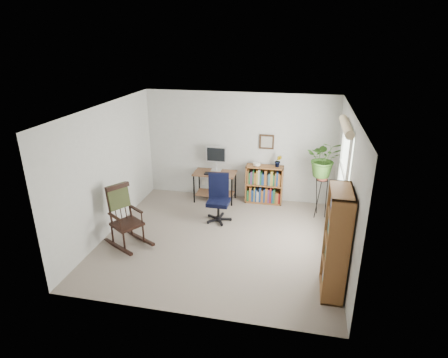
% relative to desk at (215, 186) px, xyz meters
% --- Properties ---
extents(floor, '(4.20, 4.00, 0.00)m').
position_rel_desk_xyz_m(floor, '(0.49, -1.70, -0.33)').
color(floor, gray).
rests_on(floor, ground).
extents(ceiling, '(4.20, 4.00, 0.00)m').
position_rel_desk_xyz_m(ceiling, '(0.49, -1.70, 2.07)').
color(ceiling, silver).
rests_on(ceiling, ground).
extents(wall_back, '(4.20, 0.00, 2.40)m').
position_rel_desk_xyz_m(wall_back, '(0.49, 0.30, 0.87)').
color(wall_back, silver).
rests_on(wall_back, ground).
extents(wall_front, '(4.20, 0.00, 2.40)m').
position_rel_desk_xyz_m(wall_front, '(0.49, -3.70, 0.87)').
color(wall_front, silver).
rests_on(wall_front, ground).
extents(wall_left, '(0.00, 4.00, 2.40)m').
position_rel_desk_xyz_m(wall_left, '(-1.61, -1.70, 0.87)').
color(wall_left, silver).
rests_on(wall_left, ground).
extents(wall_right, '(0.00, 4.00, 2.40)m').
position_rel_desk_xyz_m(wall_right, '(2.59, -1.70, 0.87)').
color(wall_right, silver).
rests_on(wall_right, ground).
extents(window, '(0.12, 1.20, 1.50)m').
position_rel_desk_xyz_m(window, '(2.55, -1.40, 1.07)').
color(window, white).
rests_on(window, wall_right).
extents(desk, '(0.93, 0.51, 0.67)m').
position_rel_desk_xyz_m(desk, '(0.00, 0.00, 0.00)').
color(desk, brown).
rests_on(desk, floor).
extents(monitor, '(0.46, 0.16, 0.56)m').
position_rel_desk_xyz_m(monitor, '(0.00, 0.14, 0.61)').
color(monitor, silver).
rests_on(monitor, desk).
extents(keyboard, '(0.40, 0.15, 0.02)m').
position_rel_desk_xyz_m(keyboard, '(0.00, -0.12, 0.35)').
color(keyboard, black).
rests_on(keyboard, desk).
extents(office_chair, '(0.61, 0.61, 0.97)m').
position_rel_desk_xyz_m(office_chair, '(0.30, -0.96, 0.15)').
color(office_chair, black).
rests_on(office_chair, floor).
extents(rocking_chair, '(1.12, 1.02, 1.12)m').
position_rel_desk_xyz_m(rocking_chair, '(-1.08, -2.18, 0.23)').
color(rocking_chair, black).
rests_on(rocking_chair, floor).
extents(low_bookshelf, '(0.81, 0.27, 0.86)m').
position_rel_desk_xyz_m(low_bookshelf, '(1.09, 0.12, 0.09)').
color(low_bookshelf, brown).
rests_on(low_bookshelf, floor).
extents(tall_bookshelf, '(0.30, 0.71, 1.62)m').
position_rel_desk_xyz_m(tall_bookshelf, '(2.41, -2.77, 0.47)').
color(tall_bookshelf, brown).
rests_on(tall_bookshelf, floor).
extents(plant_stand, '(0.35, 0.35, 0.95)m').
position_rel_desk_xyz_m(plant_stand, '(2.29, -0.33, 0.14)').
color(plant_stand, black).
rests_on(plant_stand, floor).
extents(spider_plant, '(1.69, 1.88, 1.46)m').
position_rel_desk_xyz_m(spider_plant, '(2.29, -0.33, 1.28)').
color(spider_plant, '#366122').
rests_on(spider_plant, plant_stand).
extents(potted_plant_small, '(0.13, 0.24, 0.11)m').
position_rel_desk_xyz_m(potted_plant_small, '(1.37, 0.13, 0.58)').
color(potted_plant_small, '#366122').
rests_on(potted_plant_small, low_bookshelf).
extents(framed_picture, '(0.32, 0.04, 0.32)m').
position_rel_desk_xyz_m(framed_picture, '(1.09, 0.27, 1.02)').
color(framed_picture, black).
rests_on(framed_picture, wall_back).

